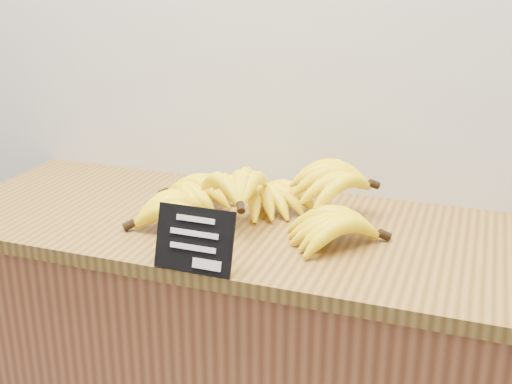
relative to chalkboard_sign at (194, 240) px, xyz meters
name	(u,v)px	position (x,y,z in m)	size (l,w,h in m)	color
counter_top	(264,230)	(0.05, 0.25, -0.07)	(1.46, 0.54, 0.03)	olive
chalkboard_sign	(194,240)	(0.00, 0.00, 0.00)	(0.15, 0.01, 0.12)	black
banana_pile	(258,201)	(0.03, 0.26, -0.01)	(0.55, 0.34, 0.12)	#FFE70A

